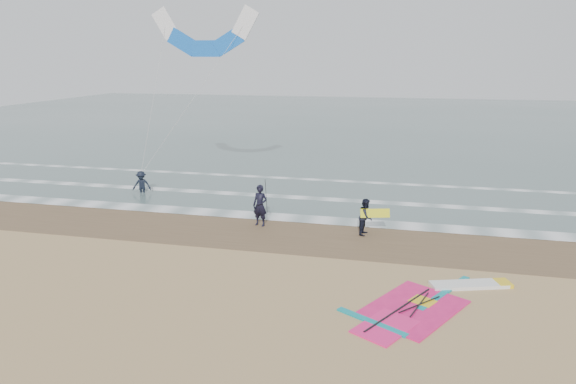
% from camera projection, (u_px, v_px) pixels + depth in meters
% --- Properties ---
extents(ground, '(120.00, 120.00, 0.00)m').
position_uv_depth(ground, '(285.00, 294.00, 17.15)').
color(ground, tan).
rests_on(ground, ground).
extents(sea_water, '(120.00, 80.00, 0.02)m').
position_uv_depth(sea_water, '(375.00, 122.00, 62.39)').
color(sea_water, '#47605E').
rests_on(sea_water, ground).
extents(wet_sand_band, '(120.00, 5.00, 0.01)m').
position_uv_depth(wet_sand_band, '(315.00, 235.00, 22.80)').
color(wet_sand_band, brown).
rests_on(wet_sand_band, ground).
extents(foam_waterline, '(120.00, 9.15, 0.02)m').
position_uv_depth(foam_waterline, '(330.00, 207.00, 26.98)').
color(foam_waterline, white).
rests_on(foam_waterline, ground).
extents(windsurf_rig, '(5.71, 5.41, 0.14)m').
position_uv_depth(windsurf_rig, '(430.00, 302.00, 16.53)').
color(windsurf_rig, white).
rests_on(windsurf_rig, ground).
extents(person_standing, '(0.79, 0.60, 1.96)m').
position_uv_depth(person_standing, '(260.00, 205.00, 23.92)').
color(person_standing, black).
rests_on(person_standing, ground).
extents(person_walking, '(0.76, 0.90, 1.64)m').
position_uv_depth(person_walking, '(366.00, 217.00, 22.77)').
color(person_walking, black).
rests_on(person_walking, ground).
extents(person_wading, '(1.18, 0.84, 1.65)m').
position_uv_depth(person_wading, '(141.00, 179.00, 29.73)').
color(person_wading, black).
rests_on(person_wading, ground).
extents(held_pole, '(0.17, 0.86, 1.82)m').
position_uv_depth(held_pole, '(266.00, 196.00, 23.74)').
color(held_pole, black).
rests_on(held_pole, ground).
extents(carried_kiteboard, '(1.30, 0.51, 0.39)m').
position_uv_depth(carried_kiteboard, '(375.00, 213.00, 22.53)').
color(carried_kiteboard, yellow).
rests_on(carried_kiteboard, ground).
extents(surf_kite, '(6.59, 2.43, 9.42)m').
position_uv_depth(surf_kite, '(205.00, 36.00, 29.18)').
color(surf_kite, white).
rests_on(surf_kite, ground).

